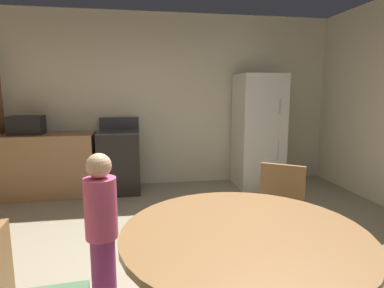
{
  "coord_description": "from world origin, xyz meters",
  "views": [
    {
      "loc": [
        -0.31,
        -2.2,
        1.49
      ],
      "look_at": [
        0.27,
        1.19,
        0.92
      ],
      "focal_mm": 29.7,
      "sensor_mm": 36.0,
      "label": 1
    }
  ],
  "objects_px": {
    "chair_northeast": "(279,210)",
    "person_child": "(102,226)",
    "oven_range": "(119,161)",
    "dining_table": "(243,256)",
    "refrigerator": "(258,131)",
    "microwave": "(27,125)"
  },
  "relations": [
    {
      "from": "chair_northeast",
      "to": "person_child",
      "type": "xyz_separation_m",
      "value": [
        -1.43,
        -0.28,
        0.08
      ]
    },
    {
      "from": "dining_table",
      "to": "person_child",
      "type": "bearing_deg",
      "value": 143.21
    },
    {
      "from": "chair_northeast",
      "to": "oven_range",
      "type": "bearing_deg",
      "value": -113.23
    },
    {
      "from": "microwave",
      "to": "person_child",
      "type": "xyz_separation_m",
      "value": [
        1.28,
        -2.63,
        -0.45
      ]
    },
    {
      "from": "oven_range",
      "to": "microwave",
      "type": "xyz_separation_m",
      "value": [
        -1.25,
        -0.0,
        0.56
      ]
    },
    {
      "from": "refrigerator",
      "to": "dining_table",
      "type": "distance_m",
      "value": 3.46
    },
    {
      "from": "dining_table",
      "to": "person_child",
      "type": "distance_m",
      "value": 1.01
    },
    {
      "from": "oven_range",
      "to": "person_child",
      "type": "height_order",
      "value": "oven_range"
    },
    {
      "from": "oven_range",
      "to": "refrigerator",
      "type": "xyz_separation_m",
      "value": [
        2.15,
        -0.05,
        0.41
      ]
    },
    {
      "from": "microwave",
      "to": "refrigerator",
      "type": "bearing_deg",
      "value": -0.84
    },
    {
      "from": "oven_range",
      "to": "chair_northeast",
      "type": "distance_m",
      "value": 2.76
    },
    {
      "from": "refrigerator",
      "to": "person_child",
      "type": "distance_m",
      "value": 3.36
    },
    {
      "from": "dining_table",
      "to": "refrigerator",
      "type": "bearing_deg",
      "value": 67.5
    },
    {
      "from": "oven_range",
      "to": "person_child",
      "type": "relative_size",
      "value": 1.01
    },
    {
      "from": "refrigerator",
      "to": "chair_northeast",
      "type": "distance_m",
      "value": 2.43
    },
    {
      "from": "refrigerator",
      "to": "dining_table",
      "type": "xyz_separation_m",
      "value": [
        -1.32,
        -3.18,
        -0.27
      ]
    },
    {
      "from": "refrigerator",
      "to": "microwave",
      "type": "distance_m",
      "value": 3.41
    },
    {
      "from": "chair_northeast",
      "to": "person_child",
      "type": "height_order",
      "value": "person_child"
    },
    {
      "from": "dining_table",
      "to": "chair_northeast",
      "type": "relative_size",
      "value": 1.51
    },
    {
      "from": "chair_northeast",
      "to": "microwave",
      "type": "bearing_deg",
      "value": -95.9
    },
    {
      "from": "refrigerator",
      "to": "chair_northeast",
      "type": "height_order",
      "value": "refrigerator"
    },
    {
      "from": "oven_range",
      "to": "dining_table",
      "type": "relative_size",
      "value": 0.83
    }
  ]
}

